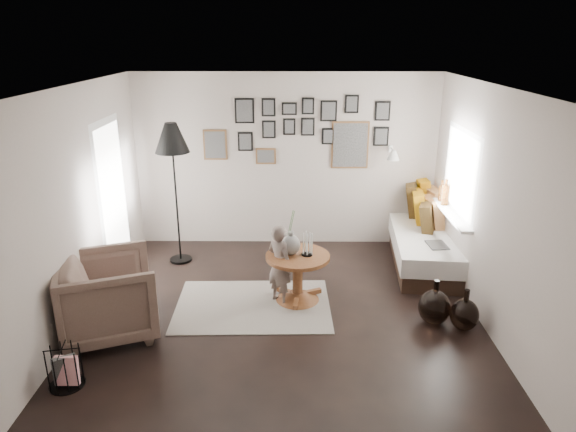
{
  "coord_description": "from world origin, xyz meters",
  "views": [
    {
      "loc": [
        0.11,
        -5.12,
        3.09
      ],
      "look_at": [
        0.05,
        0.5,
        1.1
      ],
      "focal_mm": 32.0,
      "sensor_mm": 36.0,
      "label": 1
    }
  ],
  "objects_px": {
    "pedestal_table": "(298,280)",
    "demijohn_small": "(464,314)",
    "armchair": "(108,296)",
    "child": "(280,264)",
    "floor_lamp": "(172,143)",
    "demijohn_large": "(434,307)",
    "vase": "(291,241)",
    "daybed": "(424,237)",
    "magazine_basket": "(65,368)"
  },
  "relations": [
    {
      "from": "pedestal_table",
      "to": "demijohn_small",
      "type": "distance_m",
      "value": 1.94
    },
    {
      "from": "armchair",
      "to": "child",
      "type": "distance_m",
      "value": 1.96
    },
    {
      "from": "floor_lamp",
      "to": "demijohn_large",
      "type": "xyz_separation_m",
      "value": [
        3.22,
        -1.68,
        -1.51
      ]
    },
    {
      "from": "demijohn_small",
      "to": "floor_lamp",
      "type": "bearing_deg",
      "value": 152.84
    },
    {
      "from": "vase",
      "to": "daybed",
      "type": "bearing_deg",
      "value": 32.81
    },
    {
      "from": "demijohn_large",
      "to": "child",
      "type": "distance_m",
      "value": 1.84
    },
    {
      "from": "armchair",
      "to": "demijohn_small",
      "type": "relative_size",
      "value": 2.01
    },
    {
      "from": "armchair",
      "to": "magazine_basket",
      "type": "xyz_separation_m",
      "value": [
        -0.13,
        -0.89,
        -0.26
      ]
    },
    {
      "from": "vase",
      "to": "magazine_basket",
      "type": "xyz_separation_m",
      "value": [
        -2.08,
        -1.67,
        -0.59
      ]
    },
    {
      "from": "daybed",
      "to": "floor_lamp",
      "type": "xyz_separation_m",
      "value": [
        -3.52,
        -0.09,
        1.38
      ]
    },
    {
      "from": "child",
      "to": "pedestal_table",
      "type": "bearing_deg",
      "value": -126.05
    },
    {
      "from": "vase",
      "to": "demijohn_large",
      "type": "bearing_deg",
      "value": -18.59
    },
    {
      "from": "demijohn_small",
      "to": "demijohn_large",
      "type": "bearing_deg",
      "value": 158.26
    },
    {
      "from": "vase",
      "to": "armchair",
      "type": "bearing_deg",
      "value": -158.42
    },
    {
      "from": "magazine_basket",
      "to": "demijohn_large",
      "type": "xyz_separation_m",
      "value": [
        3.7,
        1.13,
        0.02
      ]
    },
    {
      "from": "vase",
      "to": "magazine_basket",
      "type": "height_order",
      "value": "vase"
    },
    {
      "from": "magazine_basket",
      "to": "pedestal_table",
      "type": "bearing_deg",
      "value": 37.28
    },
    {
      "from": "pedestal_table",
      "to": "magazine_basket",
      "type": "height_order",
      "value": "pedestal_table"
    },
    {
      "from": "daybed",
      "to": "demijohn_small",
      "type": "distance_m",
      "value": 1.9
    },
    {
      "from": "armchair",
      "to": "demijohn_large",
      "type": "relative_size",
      "value": 1.83
    },
    {
      "from": "daybed",
      "to": "magazine_basket",
      "type": "bearing_deg",
      "value": -138.93
    },
    {
      "from": "floor_lamp",
      "to": "demijohn_large",
      "type": "distance_m",
      "value": 3.93
    },
    {
      "from": "floor_lamp",
      "to": "magazine_basket",
      "type": "height_order",
      "value": "floor_lamp"
    },
    {
      "from": "child",
      "to": "floor_lamp",
      "type": "bearing_deg",
      "value": 4.29
    },
    {
      "from": "vase",
      "to": "armchair",
      "type": "xyz_separation_m",
      "value": [
        -1.95,
        -0.77,
        -0.33
      ]
    },
    {
      "from": "magazine_basket",
      "to": "demijohn_large",
      "type": "bearing_deg",
      "value": 16.93
    },
    {
      "from": "pedestal_table",
      "to": "daybed",
      "type": "xyz_separation_m",
      "value": [
        1.84,
        1.25,
        0.06
      ]
    },
    {
      "from": "daybed",
      "to": "demijohn_large",
      "type": "bearing_deg",
      "value": -94.57
    },
    {
      "from": "armchair",
      "to": "floor_lamp",
      "type": "distance_m",
      "value": 2.33
    },
    {
      "from": "vase",
      "to": "child",
      "type": "height_order",
      "value": "vase"
    },
    {
      "from": "vase",
      "to": "daybed",
      "type": "height_order",
      "value": "vase"
    },
    {
      "from": "daybed",
      "to": "demijohn_small",
      "type": "height_order",
      "value": "daybed"
    },
    {
      "from": "daybed",
      "to": "magazine_basket",
      "type": "xyz_separation_m",
      "value": [
        -4.0,
        -2.9,
        -0.15
      ]
    },
    {
      "from": "vase",
      "to": "demijohn_small",
      "type": "bearing_deg",
      "value": -19.09
    },
    {
      "from": "daybed",
      "to": "floor_lamp",
      "type": "bearing_deg",
      "value": -173.38
    },
    {
      "from": "magazine_basket",
      "to": "demijohn_small",
      "type": "distance_m",
      "value": 4.12
    },
    {
      "from": "daybed",
      "to": "magazine_basket",
      "type": "height_order",
      "value": "daybed"
    },
    {
      "from": "vase",
      "to": "demijohn_small",
      "type": "relative_size",
      "value": 1.13
    },
    {
      "from": "magazine_basket",
      "to": "daybed",
      "type": "bearing_deg",
      "value": 35.97
    },
    {
      "from": "pedestal_table",
      "to": "armchair",
      "type": "bearing_deg",
      "value": -159.69
    },
    {
      "from": "vase",
      "to": "floor_lamp",
      "type": "height_order",
      "value": "floor_lamp"
    },
    {
      "from": "pedestal_table",
      "to": "demijohn_large",
      "type": "distance_m",
      "value": 1.62
    },
    {
      "from": "daybed",
      "to": "vase",
      "type": "bearing_deg",
      "value": -142.08
    },
    {
      "from": "daybed",
      "to": "demijohn_large",
      "type": "height_order",
      "value": "daybed"
    },
    {
      "from": "armchair",
      "to": "child",
      "type": "relative_size",
      "value": 0.98
    },
    {
      "from": "armchair",
      "to": "magazine_basket",
      "type": "bearing_deg",
      "value": 151.02
    },
    {
      "from": "floor_lamp",
      "to": "demijohn_small",
      "type": "height_order",
      "value": "floor_lamp"
    },
    {
      "from": "magazine_basket",
      "to": "demijohn_large",
      "type": "distance_m",
      "value": 3.86
    },
    {
      "from": "pedestal_table",
      "to": "vase",
      "type": "distance_m",
      "value": 0.5
    },
    {
      "from": "demijohn_large",
      "to": "demijohn_small",
      "type": "xyz_separation_m",
      "value": [
        0.3,
        -0.12,
        -0.02
      ]
    }
  ]
}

